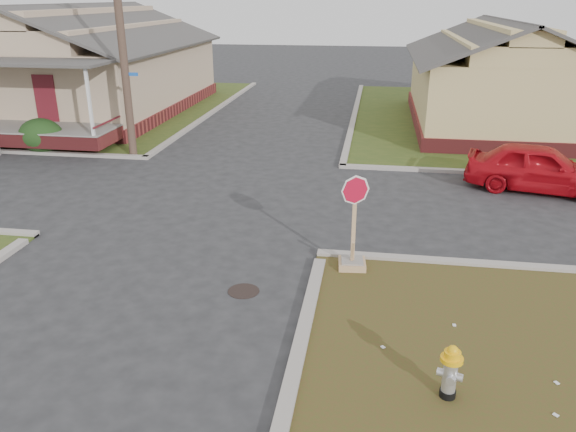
# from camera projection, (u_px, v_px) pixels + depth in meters

# --- Properties ---
(ground) EXTENTS (120.00, 120.00, 0.00)m
(ground) POSITION_uv_depth(u_px,v_px,m) (150.00, 272.00, 12.14)
(ground) COLOR #262729
(ground) RESTS_ON ground
(verge_far_left) EXTENTS (19.00, 19.00, 0.05)m
(verge_far_left) POSITION_uv_depth(u_px,v_px,m) (49.00, 105.00, 30.55)
(verge_far_left) COLOR #324819
(verge_far_left) RESTS_ON ground
(curbs) EXTENTS (80.00, 40.00, 0.12)m
(curbs) POSITION_uv_depth(u_px,v_px,m) (214.00, 196.00, 16.73)
(curbs) COLOR #9F978F
(curbs) RESTS_ON ground
(manhole) EXTENTS (0.64, 0.64, 0.01)m
(manhole) POSITION_uv_depth(u_px,v_px,m) (244.00, 291.00, 11.36)
(manhole) COLOR black
(manhole) RESTS_ON ground
(corner_house) EXTENTS (10.10, 15.50, 5.30)m
(corner_house) POSITION_uv_depth(u_px,v_px,m) (83.00, 67.00, 28.09)
(corner_house) COLOR maroon
(corner_house) RESTS_ON ground
(side_house_yellow) EXTENTS (7.60, 11.60, 4.70)m
(side_house_yellow) POSITION_uv_depth(u_px,v_px,m) (499.00, 77.00, 25.06)
(side_house_yellow) COLOR maroon
(side_house_yellow) RESTS_ON ground
(utility_pole) EXTENTS (1.80, 0.28, 9.00)m
(utility_pole) POSITION_uv_depth(u_px,v_px,m) (120.00, 25.00, 19.22)
(utility_pole) COLOR #3B2B22
(utility_pole) RESTS_ON ground
(fire_hydrant) EXTENTS (0.33, 0.33, 0.88)m
(fire_hydrant) POSITION_uv_depth(u_px,v_px,m) (451.00, 369.00, 8.14)
(fire_hydrant) COLOR black
(fire_hydrant) RESTS_ON ground
(stop_sign) EXTENTS (0.60, 0.58, 2.10)m
(stop_sign) POSITION_uv_depth(u_px,v_px,m) (353.00, 248.00, 12.11)
(stop_sign) COLOR tan
(stop_sign) RESTS_ON ground
(red_sedan) EXTENTS (4.54, 2.65, 1.45)m
(red_sedan) POSITION_uv_depth(u_px,v_px,m) (539.00, 168.00, 16.98)
(red_sedan) COLOR red
(red_sedan) RESTS_ON ground
(hedge_right) EXTENTS (1.57, 1.28, 1.20)m
(hedge_right) POSITION_uv_depth(u_px,v_px,m) (41.00, 136.00, 21.23)
(hedge_right) COLOR #173613
(hedge_right) RESTS_ON verge_far_left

